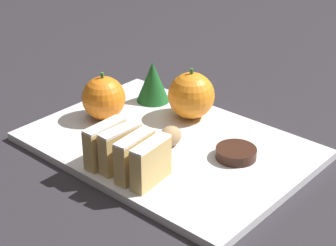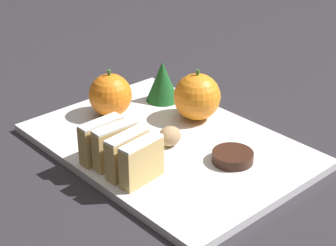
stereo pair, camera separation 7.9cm
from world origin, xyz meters
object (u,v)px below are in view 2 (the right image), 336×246
(orange_near, at_px, (110,95))
(orange_far, at_px, (197,97))
(chocolate_cookie, at_px, (233,157))
(walnut, at_px, (170,136))

(orange_near, xyz_separation_m, orange_far, (0.09, -0.10, 0.00))
(orange_far, xyz_separation_m, chocolate_cookie, (-0.06, -0.12, -0.03))
(orange_near, height_order, orange_far, orange_far)
(orange_near, xyz_separation_m, walnut, (0.00, -0.13, -0.02))
(walnut, bearing_deg, orange_far, 21.67)
(orange_far, bearing_deg, orange_near, 132.79)
(walnut, distance_m, chocolate_cookie, 0.10)
(chocolate_cookie, bearing_deg, orange_far, 66.03)
(orange_near, distance_m, orange_far, 0.13)
(orange_far, bearing_deg, walnut, -158.33)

